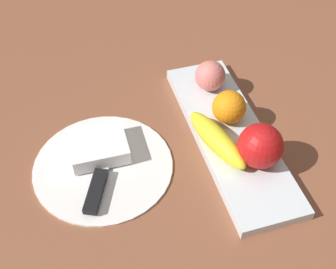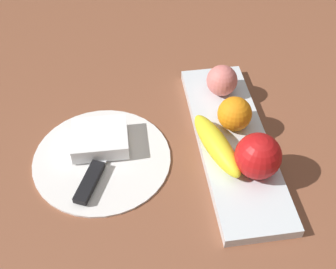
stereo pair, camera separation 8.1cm
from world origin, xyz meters
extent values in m
plane|color=brown|center=(0.00, 0.00, 0.00)|extent=(2.40, 2.40, 0.00)
cube|color=silver|center=(0.04, -0.02, 0.01)|extent=(0.42, 0.13, 0.02)
sphere|color=red|center=(-0.04, -0.04, 0.06)|extent=(0.08, 0.08, 0.08)
ellipsoid|color=yellow|center=(0.01, 0.02, 0.04)|extent=(0.17, 0.08, 0.04)
sphere|color=orange|center=(0.08, -0.03, 0.05)|extent=(0.07, 0.07, 0.07)
sphere|color=#D7716B|center=(0.17, -0.03, 0.05)|extent=(0.06, 0.06, 0.06)
cylinder|color=white|center=(0.04, 0.23, 0.00)|extent=(0.26, 0.26, 0.01)
cube|color=white|center=(0.07, 0.23, 0.02)|extent=(0.09, 0.11, 0.03)
cube|color=silver|center=(0.04, 0.23, 0.01)|extent=(0.15, 0.08, 0.00)
cube|color=black|center=(-0.02, 0.25, 0.01)|extent=(0.09, 0.06, 0.01)
camera|label=1|loc=(-0.49, 0.26, 0.65)|focal=47.85mm
camera|label=2|loc=(-0.50, 0.18, 0.65)|focal=47.85mm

